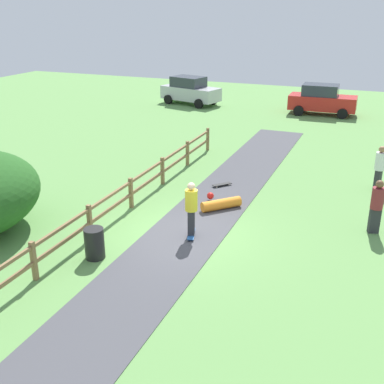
{
  "coord_description": "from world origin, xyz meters",
  "views": [
    {
      "loc": [
        5.26,
        -12.38,
        6.72
      ],
      "look_at": [
        -0.22,
        1.11,
        1.0
      ],
      "focal_mm": 45.01,
      "sensor_mm": 36.0,
      "label": 1
    }
  ],
  "objects": [
    {
      "name": "asphalt_path",
      "position": [
        0.0,
        0.0,
        0.01
      ],
      "size": [
        2.4,
        28.0,
        0.02
      ],
      "primitive_type": "cube",
      "color": "#47474C",
      "rests_on": "ground_plane"
    },
    {
      "name": "bystander_white",
      "position": [
        5.34,
        6.35,
        0.97
      ],
      "size": [
        0.47,
        0.47,
        1.75
      ],
      "color": "#2D2D33",
      "rests_on": "ground_plane"
    },
    {
      "name": "wooden_fence",
      "position": [
        -2.6,
        0.0,
        0.67
      ],
      "size": [
        0.12,
        18.12,
        1.1
      ],
      "color": "olive",
      "rests_on": "ground_plane"
    },
    {
      "name": "ground_plane",
      "position": [
        0.0,
        0.0,
        0.0
      ],
      "size": [
        60.0,
        60.0,
        0.0
      ],
      "primitive_type": "plane",
      "color": "#60934C"
    },
    {
      "name": "trash_bin",
      "position": [
        -1.8,
        -2.28,
        0.45
      ],
      "size": [
        0.56,
        0.56,
        0.9
      ],
      "primitive_type": "cylinder",
      "color": "black",
      "rests_on": "ground_plane"
    },
    {
      "name": "skater_fallen",
      "position": [
        0.34,
        2.36,
        0.2
      ],
      "size": [
        1.38,
        1.37,
        0.36
      ],
      "color": "orange",
      "rests_on": "asphalt_path"
    },
    {
      "name": "skater_riding",
      "position": [
        0.22,
        -0.04,
        1.0
      ],
      "size": [
        0.48,
        0.82,
        1.76
      ],
      "color": "#265999",
      "rests_on": "asphalt_path"
    },
    {
      "name": "parked_car_silver",
      "position": [
        -7.81,
        19.42,
        0.96
      ],
      "size": [
        4.49,
        2.76,
        1.92
      ],
      "color": "#B7B7BC",
      "rests_on": "ground_plane"
    },
    {
      "name": "bystander_maroon",
      "position": [
        5.4,
        2.4,
        0.96
      ],
      "size": [
        0.49,
        0.49,
        1.74
      ],
      "color": "#2D2D33",
      "rests_on": "ground_plane"
    },
    {
      "name": "skateboard_loose",
      "position": [
        -0.31,
        4.47,
        0.09
      ],
      "size": [
        0.68,
        0.73,
        0.08
      ],
      "color": "black",
      "rests_on": "asphalt_path"
    },
    {
      "name": "parked_car_red",
      "position": [
        1.36,
        19.41,
        0.96
      ],
      "size": [
        4.25,
        2.09,
        1.92
      ],
      "color": "red",
      "rests_on": "ground_plane"
    }
  ]
}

